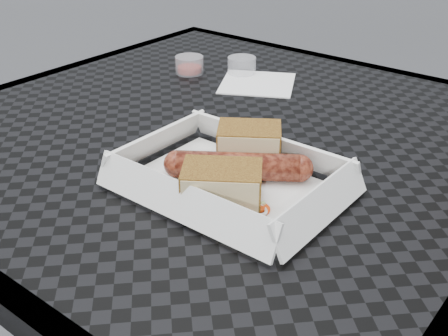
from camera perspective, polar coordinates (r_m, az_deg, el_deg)
name	(u,v)px	position (r m, az deg, el deg)	size (l,w,h in m)	color
patio_table	(221,173)	(0.83, -0.35, -0.55)	(0.80, 0.80, 0.74)	black
food_tray	(229,186)	(0.64, 0.55, -1.87)	(0.22, 0.15, 0.00)	white
bratwurst	(238,166)	(0.65, 1.43, 0.20)	(0.15, 0.11, 0.03)	maroon
bread_near	(249,145)	(0.68, 2.56, 2.37)	(0.08, 0.05, 0.05)	brown
bread_far	(222,185)	(0.60, -0.21, -1.78)	(0.08, 0.06, 0.04)	brown
veg_garnish	(251,213)	(0.59, 2.72, -4.63)	(0.03, 0.03, 0.00)	#E93E0A
napkin	(257,83)	(0.96, 3.42, 8.59)	(0.12, 0.12, 0.00)	white
condiment_cup_sauce	(189,65)	(1.01, -3.54, 10.42)	(0.05, 0.05, 0.03)	maroon
condiment_cup_empty	(242,66)	(1.00, 1.81, 10.34)	(0.05, 0.05, 0.03)	silver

